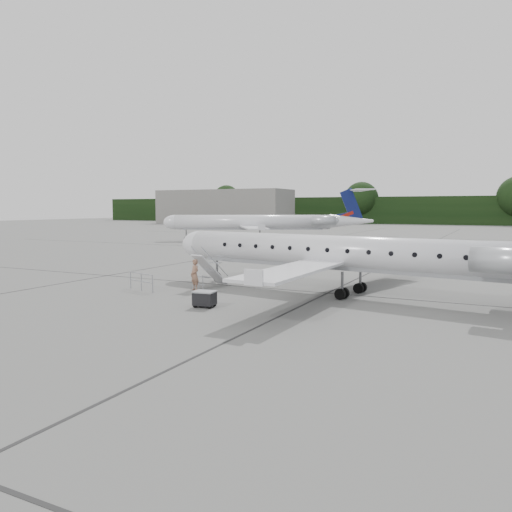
% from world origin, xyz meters
% --- Properties ---
extents(ground, '(320.00, 320.00, 0.00)m').
position_xyz_m(ground, '(0.00, 0.00, 0.00)').
color(ground, slate).
rests_on(ground, ground).
extents(treeline, '(260.00, 4.00, 8.00)m').
position_xyz_m(treeline, '(0.00, 130.00, 4.00)').
color(treeline, black).
rests_on(treeline, ground).
extents(terminal_building, '(40.00, 14.00, 10.00)m').
position_xyz_m(terminal_building, '(-70.00, 110.00, 5.00)').
color(terminal_building, slate).
rests_on(terminal_building, ground).
extents(main_regional_jet, '(27.94, 21.95, 6.54)m').
position_xyz_m(main_regional_jet, '(-2.94, 6.82, 3.27)').
color(main_regional_jet, silver).
rests_on(main_regional_jet, ground).
extents(airstair, '(1.20, 2.52, 2.05)m').
position_xyz_m(airstair, '(-10.52, 5.76, 1.02)').
color(airstair, silver).
rests_on(airstair, ground).
extents(passenger, '(0.79, 0.68, 1.83)m').
position_xyz_m(passenger, '(-10.72, 4.42, 0.92)').
color(passenger, '#8D634D').
rests_on(passenger, ground).
extents(safety_railing, '(2.14, 0.68, 1.00)m').
position_xyz_m(safety_railing, '(-13.47, 2.96, 0.50)').
color(safety_railing, '#989BA0').
rests_on(safety_railing, ground).
extents(baggage_cart, '(1.08, 0.91, 0.85)m').
position_xyz_m(baggage_cart, '(-7.56, 0.47, 0.43)').
color(baggage_cart, black).
rests_on(baggage_cart, ground).
extents(bg_regional_left, '(34.83, 31.36, 7.50)m').
position_xyz_m(bg_regional_left, '(-27.20, 44.41, 3.75)').
color(bg_regional_left, silver).
rests_on(bg_regional_left, ground).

